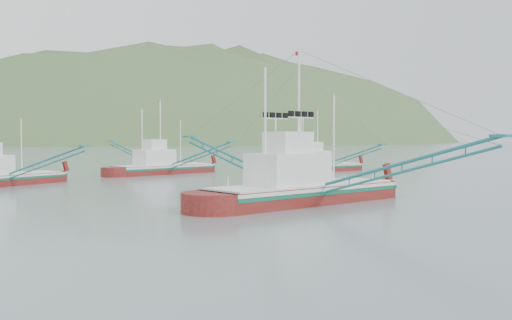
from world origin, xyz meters
TOP-DOWN VIEW (x-y plane):
  - ground at (0.00, 0.00)m, footprint 1200.00×1200.00m
  - main_boat at (0.88, 1.28)m, footprint 17.47×30.99m
  - bg_boat_right at (29.77, 31.20)m, footprint 13.82×24.88m
  - bg_boat_far at (8.27, 39.60)m, footprint 15.51×27.02m
  - headland_right at (240.00, 430.00)m, footprint 684.00×432.00m

SIDE VIEW (x-z plane):
  - ground at x=0.00m, z-range 0.00..0.00m
  - headland_right at x=240.00m, z-range -153.00..153.00m
  - bg_boat_right at x=29.77m, z-range -3.65..6.41m
  - main_boat at x=0.88m, z-range -4.49..8.08m
  - bg_boat_far at x=8.27m, z-range -3.66..7.37m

